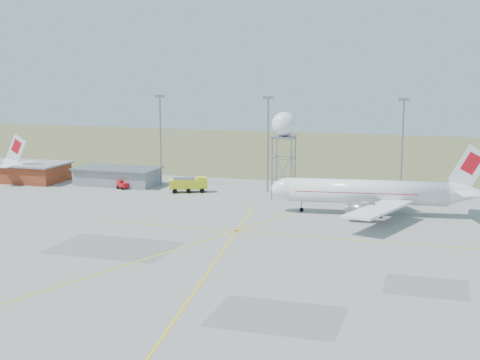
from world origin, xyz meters
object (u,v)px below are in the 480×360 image
(airliner_main, at_px, (372,193))
(fire_truck, at_px, (189,185))
(radar_tower, at_px, (284,150))
(baggage_tug, at_px, (123,186))

(airliner_main, bearing_deg, fire_truck, -22.17)
(fire_truck, bearing_deg, radar_tower, -26.63)
(airliner_main, height_order, radar_tower, radar_tower)
(radar_tower, bearing_deg, baggage_tug, 179.47)
(radar_tower, bearing_deg, airliner_main, -27.00)
(radar_tower, xyz_separation_m, fire_truck, (-21.02, 1.03, -8.38))
(radar_tower, height_order, fire_truck, radar_tower)
(airliner_main, xyz_separation_m, radar_tower, (-18.76, 9.56, 5.90))
(airliner_main, relative_size, fire_truck, 4.54)
(radar_tower, distance_m, fire_truck, 22.65)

